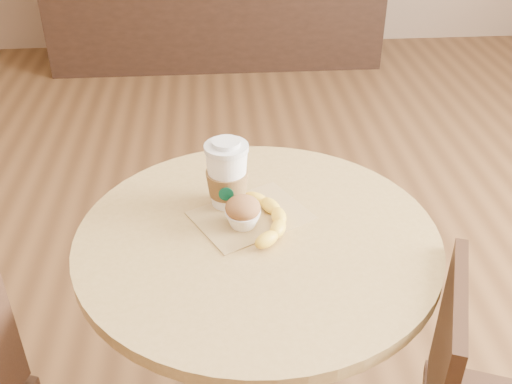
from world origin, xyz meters
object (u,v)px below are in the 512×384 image
(coffee_cup, at_px, (227,177))
(banana, at_px, (258,217))
(muffin, at_px, (243,212))
(cafe_table, at_px, (257,299))

(coffee_cup, bearing_deg, banana, -48.11)
(muffin, distance_m, banana, 0.04)
(muffin, bearing_deg, banana, 9.08)
(banana, bearing_deg, coffee_cup, 113.21)
(coffee_cup, height_order, muffin, coffee_cup)
(coffee_cup, relative_size, muffin, 2.08)
(cafe_table, relative_size, banana, 3.46)
(coffee_cup, xyz_separation_m, banana, (0.06, -0.08, -0.05))
(cafe_table, relative_size, coffee_cup, 4.79)
(banana, bearing_deg, muffin, 175.54)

